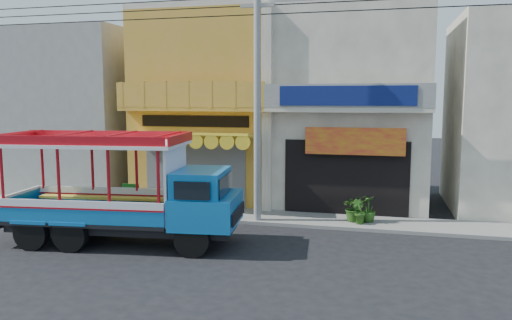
{
  "coord_description": "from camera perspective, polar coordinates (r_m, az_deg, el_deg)",
  "views": [
    {
      "loc": [
        3.19,
        -13.71,
        4.48
      ],
      "look_at": [
        -0.85,
        2.5,
        2.39
      ],
      "focal_mm": 35.0,
      "sensor_mm": 36.0,
      "label": 1
    }
  ],
  "objects": [
    {
      "name": "ground",
      "position": [
        14.77,
        0.87,
        -10.52
      ],
      "size": [
        90.0,
        90.0,
        0.0
      ],
      "primitive_type": "plane",
      "color": "black",
      "rests_on": "ground"
    },
    {
      "name": "filler_building_left",
      "position": [
        25.94,
        -19.25,
        5.24
      ],
      "size": [
        6.0,
        6.0,
        7.6
      ],
      "primitive_type": "cube",
      "color": "gray",
      "rests_on": "ground"
    },
    {
      "name": "shophouse_right",
      "position": [
        21.71,
        10.92,
        6.03
      ],
      "size": [
        6.0,
        6.75,
        8.24
      ],
      "color": "#AFA38F",
      "rests_on": "ground"
    },
    {
      "name": "songthaew_truck",
      "position": [
        15.55,
        -13.37,
        -3.56
      ],
      "size": [
        7.52,
        3.13,
        3.41
      ],
      "color": "black",
      "rests_on": "ground"
    },
    {
      "name": "potted_plant_a",
      "position": [
        18.07,
        11.2,
        -5.35
      ],
      "size": [
        1.11,
        1.05,
        0.99
      ],
      "primitive_type": "imported",
      "rotation": [
        0.0,
        0.0,
        0.39
      ],
      "color": "#254D16",
      "rests_on": "sidewalk"
    },
    {
      "name": "party_pilaster",
      "position": [
        19.03,
        1.28,
        5.69
      ],
      "size": [
        0.35,
        0.3,
        8.0
      ],
      "primitive_type": "cube",
      "color": "#AFA38F",
      "rests_on": "ground"
    },
    {
      "name": "shophouse_left",
      "position": [
        22.83,
        -4.38,
        6.19
      ],
      "size": [
        6.0,
        7.5,
        8.24
      ],
      "color": "gold",
      "rests_on": "ground"
    },
    {
      "name": "potted_plant_b",
      "position": [
        17.76,
        11.66,
        -5.81
      ],
      "size": [
        0.58,
        0.54,
        0.85
      ],
      "primitive_type": "imported",
      "rotation": [
        0.0,
        0.0,
        2.69
      ],
      "color": "#254D16",
      "rests_on": "sidewalk"
    },
    {
      "name": "green_sign",
      "position": [
        20.07,
        -14.11,
        -4.36
      ],
      "size": [
        0.68,
        0.33,
        1.04
      ],
      "color": "black",
      "rests_on": "sidewalk"
    },
    {
      "name": "potted_plant_c",
      "position": [
        18.09,
        12.72,
        -5.47
      ],
      "size": [
        0.69,
        0.69,
        0.93
      ],
      "primitive_type": "imported",
      "rotation": [
        0.0,
        0.0,
        4.28
      ],
      "color": "#254D16",
      "rests_on": "sidewalk"
    },
    {
      "name": "utility_pole",
      "position": [
        17.49,
        0.64,
        8.95
      ],
      "size": [
        28.0,
        0.26,
        9.0
      ],
      "color": "gray",
      "rests_on": "ground"
    },
    {
      "name": "sidewalk",
      "position": [
        18.53,
        3.7,
        -6.68
      ],
      "size": [
        30.0,
        2.0,
        0.12
      ],
      "primitive_type": "cube",
      "color": "slate",
      "rests_on": "ground"
    }
  ]
}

